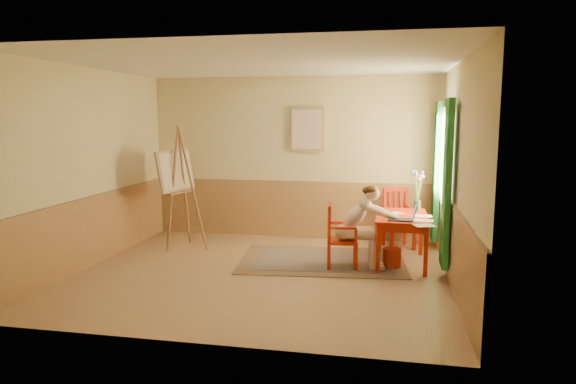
% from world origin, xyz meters
% --- Properties ---
extents(room, '(5.04, 4.54, 2.84)m').
position_xyz_m(room, '(0.00, 0.00, 1.40)').
color(room, '#A37E57').
rests_on(room, ground).
extents(wainscot, '(5.00, 4.50, 1.00)m').
position_xyz_m(wainscot, '(0.00, 0.80, 0.50)').
color(wainscot, olive).
rests_on(wainscot, room).
extents(window, '(0.12, 2.01, 2.20)m').
position_xyz_m(window, '(2.42, 1.10, 1.35)').
color(window, white).
rests_on(window, room).
extents(wall_portrait, '(0.60, 0.05, 0.76)m').
position_xyz_m(wall_portrait, '(0.25, 2.20, 1.90)').
color(wall_portrait, tan).
rests_on(wall_portrait, room).
extents(rug, '(2.54, 1.82, 0.02)m').
position_xyz_m(rug, '(0.72, 0.77, 0.01)').
color(rug, '#8C7251').
rests_on(rug, room).
extents(table, '(0.72, 1.20, 0.72)m').
position_xyz_m(table, '(1.85, 0.84, 0.63)').
color(table, '#BB1D03').
rests_on(table, room).
extents(chair_left, '(0.46, 0.44, 0.91)m').
position_xyz_m(chair_left, '(1.00, 0.47, 0.45)').
color(chair_left, '#BB1D03').
rests_on(chair_left, room).
extents(chair_back, '(0.55, 0.56, 0.96)m').
position_xyz_m(chair_back, '(1.82, 1.85, 0.48)').
color(chair_back, '#BB1D03').
rests_on(chair_back, room).
extents(figure, '(0.90, 0.42, 1.19)m').
position_xyz_m(figure, '(1.29, 0.49, 0.65)').
color(figure, beige).
rests_on(figure, room).
extents(laptop, '(0.40, 0.25, 0.23)m').
position_xyz_m(laptop, '(1.89, 0.45, 0.77)').
color(laptop, '#1E2338').
rests_on(laptop, table).
extents(papers, '(0.71, 1.09, 0.00)m').
position_xyz_m(papers, '(2.03, 0.60, 0.72)').
color(papers, white).
rests_on(papers, table).
extents(vase, '(0.21, 0.31, 0.61)m').
position_xyz_m(vase, '(2.09, 1.24, 1.00)').
color(vase, '#3F724C').
rests_on(vase, table).
extents(wastebasket, '(0.35, 0.35, 0.27)m').
position_xyz_m(wastebasket, '(1.73, 0.63, 0.14)').
color(wastebasket, red).
rests_on(wastebasket, room).
extents(easel, '(0.73, 0.89, 1.98)m').
position_xyz_m(easel, '(-1.68, 1.16, 1.17)').
color(easel, '#91643D').
rests_on(easel, room).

